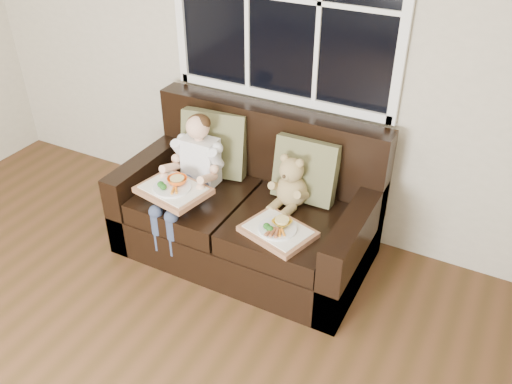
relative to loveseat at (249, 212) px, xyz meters
The scene contains 7 objects.
loveseat is the anchor object (origin of this frame).
pillow_left 0.54m from the loveseat, 157.01° to the left, with size 0.49×0.30×0.47m.
pillow_right 0.51m from the loveseat, 24.19° to the left, with size 0.43×0.20×0.43m.
child 0.50m from the loveseat, 162.51° to the right, with size 0.35×0.59×0.80m.
teddy_bear 0.41m from the loveseat, ahead, with size 0.23×0.29×0.38m.
tray_left 0.57m from the loveseat, 138.66° to the right, with size 0.49×0.41×0.10m.
tray_right 0.50m from the loveseat, 39.70° to the right, with size 0.49×0.42×0.09m.
Camera 1 is at (1.82, -0.67, 2.50)m, focal length 38.00 mm.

